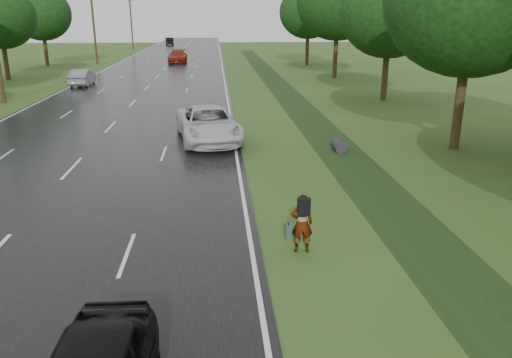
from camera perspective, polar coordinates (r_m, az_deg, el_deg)
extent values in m
cube|color=black|center=(57.52, -10.69, 11.96)|extent=(14.00, 180.00, 0.04)
cube|color=silver|center=(57.22, -3.80, 12.22)|extent=(0.12, 180.00, 0.01)
cube|color=silver|center=(58.59, -17.40, 11.59)|extent=(0.12, 180.00, 0.01)
cube|color=silver|center=(57.51, -10.69, 11.98)|extent=(0.12, 180.00, 0.01)
cube|color=black|center=(32.93, 5.32, 7.72)|extent=(2.20, 120.00, 0.01)
cylinder|color=#2D2D2D|center=(23.31, 9.46, 3.82)|extent=(0.56, 1.00, 0.56)
cylinder|color=#312514|center=(68.60, -18.08, 16.54)|extent=(0.26, 0.26, 10.00)
cylinder|color=#312514|center=(98.08, -14.08, 17.10)|extent=(0.26, 0.26, 10.00)
cube|color=#312514|center=(98.11, -14.24, 19.20)|extent=(1.20, 0.10, 0.10)
cylinder|color=#312514|center=(24.88, 22.17, 7.56)|extent=(0.44, 0.44, 3.84)
cylinder|color=#312514|center=(38.18, 14.52, 11.33)|extent=(0.44, 0.44, 3.52)
ellipsoid|color=black|center=(37.95, 15.06, 17.90)|extent=(7.00, 7.00, 6.30)
cylinder|color=#312514|center=(51.45, 9.05, 13.65)|extent=(0.44, 0.44, 4.16)
ellipsoid|color=black|center=(51.32, 9.35, 19.31)|extent=(8.00, 8.00, 7.20)
cylinder|color=#312514|center=(65.08, 5.88, 14.47)|extent=(0.44, 0.44, 3.68)
ellipsoid|color=black|center=(64.95, 6.01, 18.46)|extent=(7.20, 7.20, 6.48)
cylinder|color=#312514|center=(54.90, -26.66, 11.85)|extent=(0.44, 0.44, 3.36)
cylinder|color=#312514|center=(68.26, -22.88, 13.29)|extent=(0.44, 0.44, 3.52)
ellipsoid|color=black|center=(68.13, -23.34, 16.94)|extent=(7.00, 7.00, 6.30)
imported|color=#A5998C|center=(13.04, 5.26, -5.09)|extent=(0.59, 0.39, 1.59)
cube|color=black|center=(12.62, 5.49, -3.16)|extent=(0.32, 0.20, 0.45)
cube|color=#314741|center=(13.16, 3.71, -5.84)|extent=(0.16, 0.45, 0.36)
cube|color=black|center=(13.07, 3.73, -4.99)|extent=(0.05, 0.15, 0.03)
imported|color=silver|center=(24.69, -5.47, 6.26)|extent=(3.64, 6.33, 1.66)
imported|color=gray|center=(47.36, -19.23, 10.89)|extent=(1.54, 4.31, 1.42)
imported|color=maroon|center=(68.31, -8.94, 13.69)|extent=(2.31, 5.61, 1.62)
imported|color=black|center=(111.44, -9.86, 15.26)|extent=(2.16, 4.73, 1.50)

